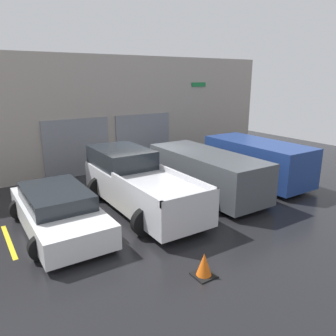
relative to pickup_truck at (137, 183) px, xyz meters
name	(u,v)px	position (x,y,z in m)	size (l,w,h in m)	color
ground_plane	(148,186)	(1.35, 1.66, -0.85)	(28.00, 28.00, 0.00)	black
shophouse_building	(112,114)	(1.35, 4.96, 1.72)	(17.43, 0.68, 5.19)	#9E9389
pickup_truck	(137,183)	(0.00, 0.00, 0.00)	(2.45, 5.43, 1.80)	silver
sedan_white	(58,210)	(-2.71, -0.26, -0.28)	(2.23, 4.52, 1.20)	white
sedan_side	(206,172)	(2.71, -0.29, 0.01)	(2.34, 4.99, 1.58)	#474C51
van_right	(257,161)	(5.41, -0.29, 0.07)	(2.32, 4.50, 1.71)	navy
parking_stripe_far_left	(9,241)	(-4.06, -0.29, -0.85)	(0.12, 2.20, 0.01)	gold
parking_stripe_left	(104,218)	(-1.35, -0.29, -0.85)	(0.12, 2.20, 0.01)	gold
parking_stripe_centre	(176,201)	(1.35, -0.29, -0.85)	(0.12, 2.20, 0.01)	gold
parking_stripe_right	(232,187)	(4.06, -0.29, -0.85)	(0.12, 2.20, 0.01)	gold
parking_stripe_far_right	(277,176)	(6.77, -0.29, -0.85)	(0.12, 2.20, 0.01)	gold
traffic_cone	(204,266)	(-0.68, -4.36, -0.60)	(0.47, 0.47, 0.55)	black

